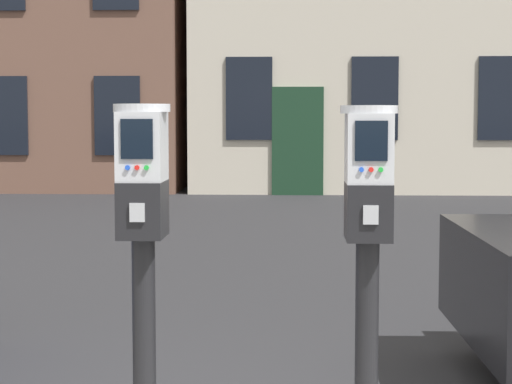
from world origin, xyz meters
TOP-DOWN VIEW (x-y plane):
  - parking_meter_near_kerb at (-0.39, -0.12)m, footprint 0.22×0.25m
  - parking_meter_twin_adjacent at (0.47, -0.12)m, footprint 0.22×0.25m

SIDE VIEW (x-z plane):
  - parking_meter_twin_adjacent at x=0.47m, z-range 0.41..1.84m
  - parking_meter_near_kerb at x=-0.39m, z-range 0.41..1.85m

